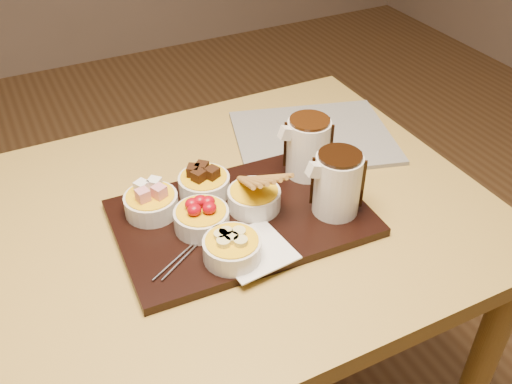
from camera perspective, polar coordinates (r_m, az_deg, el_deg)
name	(u,v)px	position (r m, az deg, el deg)	size (l,w,h in m)	color
dining_table	(181,262)	(1.15, -7.49, -6.94)	(1.20, 0.80, 0.75)	#B09141
serving_board	(242,218)	(1.07, -1.44, -2.61)	(0.46, 0.30, 0.02)	black
napkin	(254,250)	(0.99, -0.22, -5.84)	(0.12, 0.12, 0.00)	white
bowl_marshmallows	(151,204)	(1.07, -10.42, -1.20)	(0.10, 0.10, 0.04)	silver
bowl_cake	(204,185)	(1.11, -5.20, 0.69)	(0.10, 0.10, 0.04)	silver
bowl_strawberries	(202,219)	(1.03, -5.46, -2.74)	(0.10, 0.10, 0.04)	silver
bowl_biscotti	(254,199)	(1.07, -0.19, -0.72)	(0.10, 0.10, 0.04)	silver
bowl_bananas	(232,249)	(0.97, -2.40, -5.75)	(0.10, 0.10, 0.04)	silver
pitcher_dark_chocolate	(337,184)	(1.05, 8.13, 0.75)	(0.09, 0.09, 0.12)	silver
pitcher_milk_chocolate	(308,148)	(1.14, 5.22, 4.42)	(0.09, 0.09, 0.12)	silver
fondue_skewers	(202,236)	(1.02, -5.45, -4.38)	(0.26, 0.03, 0.01)	silver
newspaper	(313,137)	(1.32, 5.75, 5.49)	(0.35, 0.28, 0.01)	beige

